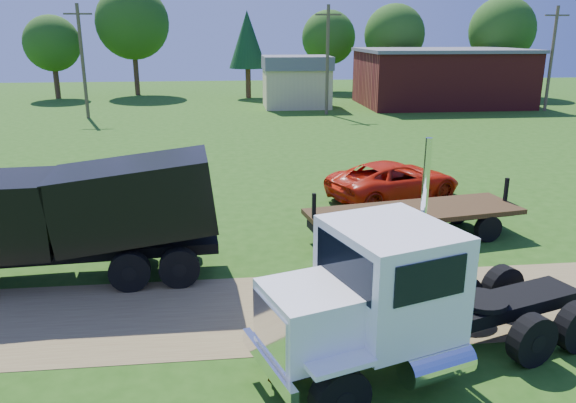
{
  "coord_description": "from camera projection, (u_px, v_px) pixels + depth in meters",
  "views": [
    {
      "loc": [
        -2.66,
        -13.01,
        6.95
      ],
      "look_at": [
        -0.73,
        4.4,
        1.6
      ],
      "focal_mm": 35.0,
      "sensor_mm": 36.0,
      "label": 1
    }
  ],
  "objects": [
    {
      "name": "tan_shed",
      "position": [
        296.0,
        81.0,
        52.41
      ],
      "size": [
        6.2,
        5.4,
        4.7
      ],
      "color": "tan",
      "rests_on": "ground"
    },
    {
      "name": "orange_pickup",
      "position": [
        394.0,
        181.0,
        23.9
      ],
      "size": [
        6.48,
        4.77,
        1.64
      ],
      "primitive_type": "imported",
      "rotation": [
        0.0,
        0.0,
        1.96
      ],
      "color": "red",
      "rests_on": "ground"
    },
    {
      "name": "tree_row",
      "position": [
        284.0,
        32.0,
        61.24
      ],
      "size": [
        54.2,
        13.27,
        11.69
      ],
      "color": "#382017",
      "rests_on": "ground"
    },
    {
      "name": "black_dump_truck",
      "position": [
        82.0,
        213.0,
        15.9
      ],
      "size": [
        8.41,
        3.07,
        3.6
      ],
      "rotation": [
        0.0,
        0.0,
        0.07
      ],
      "color": "black",
      "rests_on": "ground"
    },
    {
      "name": "flatbed_trailer",
      "position": [
        414.0,
        216.0,
        19.37
      ],
      "size": [
        7.72,
        3.43,
        1.91
      ],
      "rotation": [
        0.0,
        0.0,
        0.16
      ],
      "color": "#341E10",
      "rests_on": "ground"
    },
    {
      "name": "utility_poles",
      "position": [
        327.0,
        58.0,
        47.2
      ],
      "size": [
        42.2,
        0.28,
        9.0
      ],
      "color": "#4C412B",
      "rests_on": "ground"
    },
    {
      "name": "brick_building",
      "position": [
        441.0,
        77.0,
        53.81
      ],
      "size": [
        15.4,
        10.4,
        5.3
      ],
      "color": "maroon",
      "rests_on": "ground"
    },
    {
      "name": "ground",
      "position": [
        334.0,
        308.0,
        14.67
      ],
      "size": [
        140.0,
        140.0,
        0.0
      ],
      "primitive_type": "plane",
      "color": "#224D10",
      "rests_on": "ground"
    },
    {
      "name": "white_semi_tractor",
      "position": [
        392.0,
        299.0,
        11.54
      ],
      "size": [
        8.14,
        4.8,
        4.83
      ],
      "rotation": [
        0.0,
        0.0,
        0.32
      ],
      "color": "black",
      "rests_on": "ground"
    },
    {
      "name": "spectator_a",
      "position": [
        278.0,
        341.0,
        11.45
      ],
      "size": [
        0.77,
        0.72,
        1.76
      ],
      "primitive_type": "imported",
      "rotation": [
        0.0,
        0.0,
        0.62
      ],
      "color": "#999999",
      "rests_on": "ground"
    },
    {
      "name": "dirt_track",
      "position": [
        334.0,
        308.0,
        14.67
      ],
      "size": [
        120.0,
        4.2,
        0.01
      ],
      "primitive_type": "cube",
      "color": "brown",
      "rests_on": "ground"
    },
    {
      "name": "spectator_b",
      "position": [
        135.0,
        199.0,
        21.25
      ],
      "size": [
        0.9,
        0.75,
        1.67
      ],
      "primitive_type": "imported",
      "rotation": [
        0.0,
        0.0,
        3.3
      ],
      "color": "#999999",
      "rests_on": "ground"
    }
  ]
}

